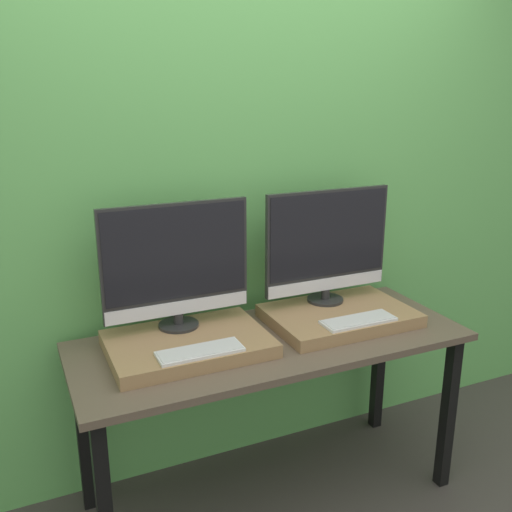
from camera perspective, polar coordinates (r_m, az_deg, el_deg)
The scene contains 8 objects.
wall_back at distance 2.54m, azimuth -2.17°, elevation 6.31°, with size 8.00×0.04×2.60m.
workbench at distance 2.40m, azimuth 1.54°, elevation -10.12°, with size 1.62×0.63×0.76m.
wooden_riser_left at distance 2.26m, azimuth -6.80°, elevation -8.72°, with size 0.62×0.43×0.05m.
monitor_left at distance 2.26m, azimuth -7.98°, elevation -0.72°, with size 0.60×0.16×0.51m.
keyboard_left at distance 2.12m, azimuth -5.62°, elevation -9.45°, with size 0.32×0.11×0.01m.
wooden_riser_right at distance 2.53m, azimuth 8.31°, elevation -5.92°, with size 0.62×0.43×0.05m.
monitor_right at distance 2.53m, azimuth 7.16°, elevation 1.22°, with size 0.60×0.16×0.51m.
keyboard_right at distance 2.41m, azimuth 10.21°, elevation -6.35°, with size 0.32×0.11×0.01m.
Camera 1 is at (-0.94, -1.61, 1.76)m, focal length 40.00 mm.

